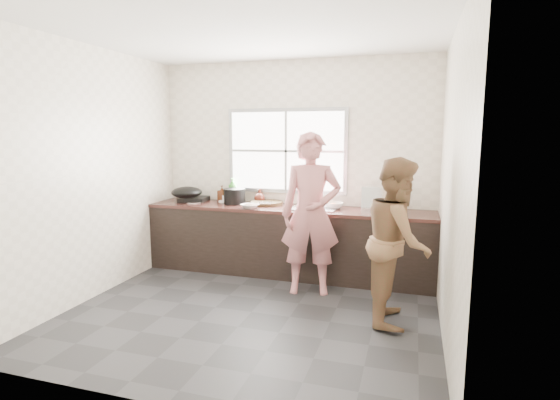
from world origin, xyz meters
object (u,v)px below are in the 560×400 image
(bowl_held, at_px, (310,209))
(pot_lid_left, at_px, (194,202))
(bottle_green, at_px, (233,190))
(bottle_brown_short, at_px, (260,197))
(woman, at_px, (311,219))
(burner, at_px, (194,199))
(dish_rack, at_px, (379,198))
(black_pot, at_px, (235,196))
(cutting_board, at_px, (267,203))
(person_side, at_px, (398,241))
(bowl_mince, at_px, (250,206))
(pot_lid_right, at_px, (232,202))
(bottle_brown_tall, at_px, (222,194))
(plate_food, at_px, (227,201))
(wok, at_px, (187,192))
(glass_jar, at_px, (225,199))
(bowl_crabs, at_px, (333,206))

(bowl_held, bearing_deg, pot_lid_left, 172.77)
(bottle_green, height_order, bottle_brown_short, bottle_green)
(woman, xyz_separation_m, bottle_green, (-1.27, 0.78, 0.18))
(burner, bearing_deg, woman, -20.65)
(bottle_green, distance_m, pot_lid_left, 0.54)
(woman, height_order, bowl_held, woman)
(woman, relative_size, dish_rack, 4.25)
(black_pot, xyz_separation_m, pot_lid_left, (-0.56, -0.05, -0.10))
(cutting_board, distance_m, bottle_green, 0.56)
(person_side, relative_size, bowl_mince, 7.46)
(pot_lid_right, bearing_deg, black_pot, -53.97)
(bowl_held, bearing_deg, black_pot, 166.50)
(bowl_mince, height_order, burner, burner)
(bottle_brown_tall, distance_m, burner, 0.40)
(woman, bearing_deg, plate_food, 139.54)
(bottle_brown_tall, bearing_deg, wok, -146.32)
(black_pot, bearing_deg, pot_lid_right, 126.03)
(person_side, xyz_separation_m, black_pot, (-2.12, 1.10, 0.18))
(person_side, bearing_deg, wok, 67.99)
(bowl_held, xyz_separation_m, pot_lid_right, (-1.17, 0.39, -0.03))
(cutting_board, xyz_separation_m, bottle_green, (-0.53, 0.12, 0.14))
(plate_food, bearing_deg, cutting_board, -4.52)
(bottle_brown_tall, relative_size, pot_lid_right, 0.89)
(cutting_board, bearing_deg, bowl_mince, -108.98)
(glass_jar, height_order, wok, wok)
(bottle_green, bearing_deg, bowl_held, -20.52)
(woman, height_order, pot_lid_left, woman)
(bowl_crabs, xyz_separation_m, dish_rack, (0.55, 0.03, 0.12))
(bottle_brown_short, bearing_deg, dish_rack, -4.64)
(wok, bearing_deg, bottle_brown_short, 15.64)
(wok, relative_size, pot_lid_right, 1.86)
(bowl_held, relative_size, bottle_green, 0.64)
(bowl_mince, xyz_separation_m, burner, (-0.95, 0.34, 0.00))
(bowl_mince, distance_m, bottle_brown_tall, 0.73)
(woman, distance_m, pot_lid_left, 1.82)
(bowl_mince, bearing_deg, person_side, -25.02)
(pot_lid_left, bearing_deg, glass_jar, 13.44)
(dish_rack, bearing_deg, bowl_mince, -169.74)
(bottle_brown_tall, bearing_deg, dish_rack, -3.45)
(bottle_brown_short, relative_size, dish_rack, 0.43)
(woman, distance_m, bowl_held, 0.36)
(person_side, distance_m, cutting_board, 2.06)
(bottle_brown_short, relative_size, wok, 0.42)
(person_side, height_order, dish_rack, person_side)
(person_side, xyz_separation_m, bottle_brown_tall, (-2.38, 1.28, 0.18))
(plate_food, distance_m, wok, 0.54)
(woman, xyz_separation_m, dish_rack, (0.68, 0.66, 0.17))
(bottle_brown_short, bearing_deg, woman, -41.53)
(bottle_green, bearing_deg, plate_food, -129.94)
(bottle_green, distance_m, wok, 0.61)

